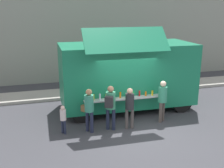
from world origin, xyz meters
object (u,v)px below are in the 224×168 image
object	(u,v)px
trash_bin	(178,80)
customer_mid_with_backpack	(110,104)
child_near_queue	(63,117)
food_truck_main	(127,74)
customer_rear_waiting	(89,107)
customer_front_ordering	(130,105)
customer_extra_browsing	(162,98)

from	to	relation	value
trash_bin	customer_mid_with_backpack	size ratio (longest dim) A/B	0.52
trash_bin	child_near_queue	xyz separation A→B (m)	(-6.91, -4.20, 0.20)
food_truck_main	trash_bin	size ratio (longest dim) A/B	6.53
customer_rear_waiting	child_near_queue	distance (m)	0.99
food_truck_main	child_near_queue	bearing A→B (deg)	-147.40
customer_front_ordering	customer_extra_browsing	xyz separation A→B (m)	(1.47, 0.28, 0.05)
customer_extra_browsing	child_near_queue	bearing A→B (deg)	51.94
customer_front_ordering	customer_extra_browsing	bearing A→B (deg)	-72.23
trash_bin	child_near_queue	bearing A→B (deg)	-148.68
trash_bin	customer_extra_browsing	size ratio (longest dim) A/B	0.53
trash_bin	customer_rear_waiting	xyz separation A→B (m)	(-5.98, -4.29, 0.53)
food_truck_main	customer_extra_browsing	world-z (taller)	food_truck_main
food_truck_main	customer_front_ordering	size ratio (longest dim) A/B	3.65
customer_front_ordering	food_truck_main	bearing A→B (deg)	-8.99
customer_mid_with_backpack	child_near_queue	size ratio (longest dim) A/B	1.58
customer_front_ordering	customer_mid_with_backpack	size ratio (longest dim) A/B	0.93
food_truck_main	customer_mid_with_backpack	size ratio (longest dim) A/B	3.41
food_truck_main	customer_extra_browsing	bearing A→B (deg)	-63.66
customer_extra_browsing	child_near_queue	world-z (taller)	customer_extra_browsing
customer_front_ordering	trash_bin	bearing A→B (deg)	-38.08
child_near_queue	customer_front_ordering	bearing A→B (deg)	-37.05
trash_bin	customer_front_ordering	bearing A→B (deg)	-135.23
customer_mid_with_backpack	customer_rear_waiting	world-z (taller)	customer_mid_with_backpack
food_truck_main	customer_extra_browsing	distance (m)	2.10
trash_bin	customer_rear_waiting	world-z (taller)	customer_rear_waiting
customer_front_ordering	customer_mid_with_backpack	distance (m)	0.74
customer_mid_with_backpack	customer_extra_browsing	distance (m)	2.21
food_truck_main	customer_rear_waiting	world-z (taller)	food_truck_main
food_truck_main	customer_front_ordering	world-z (taller)	food_truck_main
trash_bin	customer_rear_waiting	size ratio (longest dim) A/B	0.54
customer_rear_waiting	customer_extra_browsing	world-z (taller)	customer_extra_browsing
food_truck_main	customer_rear_waiting	distance (m)	2.97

